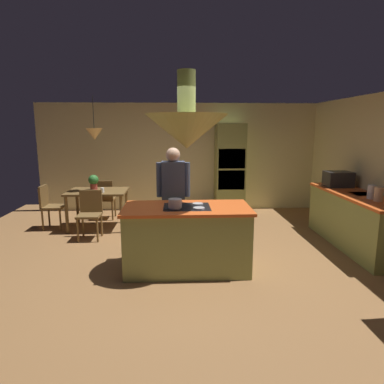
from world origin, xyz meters
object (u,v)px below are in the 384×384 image
at_px(chair_at_corner, 49,204).
at_px(cooking_pot_on_cooktop, 175,203).
at_px(potted_plant_on_table, 94,181).
at_px(cup_on_table, 102,190).
at_px(microwave_on_counter, 338,179).
at_px(dining_table, 98,196).
at_px(chair_by_back_wall, 105,197).
at_px(kitchen_island, 187,238).
at_px(person_at_island, 173,193).
at_px(canister_sugar, 372,192).
at_px(oven_tower, 230,169).
at_px(chair_facing_island, 90,211).
at_px(canister_flour, 379,194).

bearing_deg(chair_at_corner, cooking_pot_on_cooktop, -131.83).
relative_size(potted_plant_on_table, cup_on_table, 3.33).
bearing_deg(microwave_on_counter, cup_on_table, 174.79).
bearing_deg(potted_plant_on_table, dining_table, -47.32).
bearing_deg(chair_by_back_wall, kitchen_island, 121.86).
height_order(person_at_island, potted_plant_on_table, person_at_island).
relative_size(dining_table, chair_by_back_wall, 1.32).
relative_size(cup_on_table, microwave_on_counter, 0.20).
bearing_deg(kitchen_island, cup_on_table, 129.44).
xyz_separation_m(kitchen_island, canister_sugar, (2.84, 0.40, 0.56)).
height_order(cup_on_table, microwave_on_counter, microwave_on_counter).
height_order(potted_plant_on_table, cooking_pot_on_cooktop, potted_plant_on_table).
xyz_separation_m(oven_tower, chair_facing_island, (-2.80, -1.78, -0.53)).
xyz_separation_m(oven_tower, cooking_pot_on_cooktop, (-1.26, -3.37, -0.05)).
distance_m(potted_plant_on_table, cup_on_table, 0.40).
relative_size(canister_flour, canister_sugar, 1.00).
distance_m(person_at_island, microwave_on_counter, 3.13).
bearing_deg(potted_plant_on_table, chair_by_back_wall, 80.43).
distance_m(chair_facing_island, potted_plant_on_table, 0.85).
bearing_deg(oven_tower, dining_table, -157.79).
bearing_deg(cup_on_table, person_at_island, -40.64).
height_order(oven_tower, person_at_island, oven_tower).
xyz_separation_m(chair_by_back_wall, canister_flour, (4.54, -2.51, 0.51)).
bearing_deg(chair_at_corner, potted_plant_on_table, -83.49).
distance_m(kitchen_island, canister_sugar, 2.92).
xyz_separation_m(dining_table, canister_flour, (4.54, -1.88, 0.36)).
distance_m(kitchen_island, person_at_island, 0.90).
bearing_deg(microwave_on_counter, potted_plant_on_table, 171.33).
height_order(oven_tower, cooking_pot_on_cooktop, oven_tower).
bearing_deg(chair_facing_island, person_at_island, -26.29).
bearing_deg(chair_facing_island, dining_table, 90.00).
bearing_deg(canister_flour, chair_facing_island, 164.70).
relative_size(person_at_island, chair_facing_island, 1.93).
bearing_deg(canister_sugar, canister_flour, -90.00).
xyz_separation_m(chair_facing_island, canister_sugar, (4.54, -1.06, 0.51)).
distance_m(cup_on_table, microwave_on_counter, 4.42).
bearing_deg(chair_by_back_wall, microwave_on_counter, 164.69).
bearing_deg(dining_table, chair_facing_island, -90.00).
distance_m(dining_table, chair_by_back_wall, 0.65).
height_order(chair_facing_island, canister_flour, canister_flour).
bearing_deg(chair_facing_island, canister_flour, -15.30).
relative_size(potted_plant_on_table, cooking_pot_on_cooktop, 1.67).
bearing_deg(potted_plant_on_table, cooking_pot_on_cooktop, -54.99).
bearing_deg(person_at_island, chair_facing_island, 153.71).
relative_size(chair_at_corner, potted_plant_on_table, 2.90).
bearing_deg(canister_flour, cooking_pot_on_cooktop, -173.29).
bearing_deg(cooking_pot_on_cooktop, microwave_on_counter, 28.40).
height_order(kitchen_island, dining_table, kitchen_island).
relative_size(dining_table, canister_flour, 5.31).
relative_size(dining_table, chair_facing_island, 1.32).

